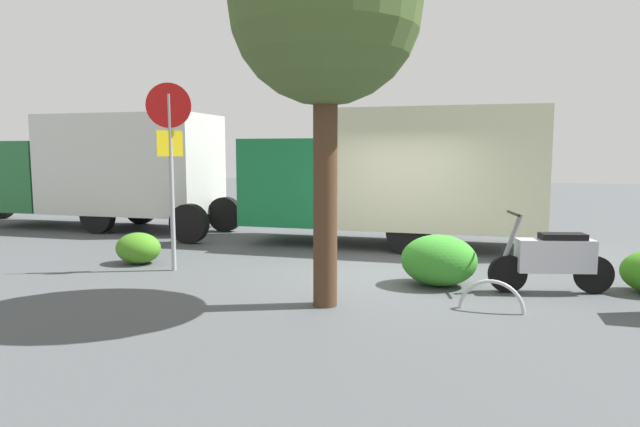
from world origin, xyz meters
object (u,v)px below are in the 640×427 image
object	(u,v)px
box_truck_far	(102,167)
street_tree	(325,11)
motorcycle	(554,258)
bike_rack_hoop	(491,311)
stop_sign	(170,147)
box_truck_near	(390,172)

from	to	relation	value
box_truck_far	street_tree	xyz separation A→B (m)	(-7.88, 5.64, 2.22)
motorcycle	bike_rack_hoop	distance (m)	1.61
stop_sign	bike_rack_hoop	world-z (taller)	stop_sign
box_truck_far	stop_sign	size ratio (longest dim) A/B	2.49
street_tree	box_truck_near	bearing A→B (deg)	-90.70
stop_sign	bike_rack_hoop	size ratio (longest dim) A/B	3.81
box_truck_near	bike_rack_hoop	size ratio (longest dim) A/B	9.48
street_tree	bike_rack_hoop	size ratio (longest dim) A/B	6.08
box_truck_near	motorcycle	bearing A→B (deg)	129.94
stop_sign	box_truck_far	bearing A→B (deg)	-42.12
box_truck_far	street_tree	bearing A→B (deg)	143.32
stop_sign	street_tree	world-z (taller)	street_tree
motorcycle	street_tree	xyz separation A→B (m)	(3.05, 1.58, 3.35)
box_truck_far	stop_sign	distance (m)	6.41
box_truck_far	motorcycle	world-z (taller)	box_truck_far
box_truck_near	box_truck_far	world-z (taller)	box_truck_far
box_truck_near	street_tree	size ratio (longest dim) A/B	1.56
street_tree	bike_rack_hoop	distance (m)	4.45
motorcycle	bike_rack_hoop	size ratio (longest dim) A/B	2.10
box_truck_far	bike_rack_hoop	bearing A→B (deg)	151.12
box_truck_near	motorcycle	size ratio (longest dim) A/B	4.52
motorcycle	stop_sign	world-z (taller)	stop_sign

